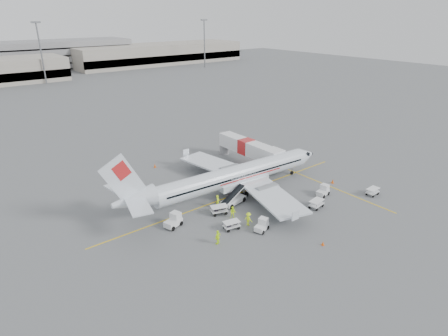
{
  "coord_description": "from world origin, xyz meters",
  "views": [
    {
      "loc": [
        -31.91,
        -38.15,
        25.13
      ],
      "look_at": [
        0.0,
        2.0,
        3.8
      ],
      "focal_mm": 30.0,
      "sensor_mm": 36.0,
      "label": 1
    }
  ],
  "objects_px": {
    "jet_bridge": "(246,151)",
    "belt_loader": "(234,195)",
    "aircraft": "(236,163)",
    "tug_mid": "(262,225)",
    "tug_aft": "(173,220)",
    "tug_fore": "(323,191)"
  },
  "relations": [
    {
      "from": "tug_fore",
      "to": "tug_mid",
      "type": "distance_m",
      "value": 13.92
    },
    {
      "from": "tug_fore",
      "to": "tug_aft",
      "type": "relative_size",
      "value": 0.91
    },
    {
      "from": "jet_bridge",
      "to": "belt_loader",
      "type": "xyz_separation_m",
      "value": [
        -11.77,
        -10.58,
        -0.77
      ]
    },
    {
      "from": "belt_loader",
      "to": "tug_aft",
      "type": "height_order",
      "value": "belt_loader"
    },
    {
      "from": "jet_bridge",
      "to": "tug_fore",
      "type": "bearing_deg",
      "value": -89.56
    },
    {
      "from": "aircraft",
      "to": "belt_loader",
      "type": "relative_size",
      "value": 6.65
    },
    {
      "from": "tug_fore",
      "to": "tug_aft",
      "type": "height_order",
      "value": "tug_aft"
    },
    {
      "from": "tug_aft",
      "to": "tug_mid",
      "type": "bearing_deg",
      "value": -60.65
    },
    {
      "from": "jet_bridge",
      "to": "tug_mid",
      "type": "height_order",
      "value": "jet_bridge"
    },
    {
      "from": "tug_mid",
      "to": "tug_aft",
      "type": "height_order",
      "value": "tug_aft"
    },
    {
      "from": "tug_mid",
      "to": "tug_fore",
      "type": "bearing_deg",
      "value": -13.67
    },
    {
      "from": "belt_loader",
      "to": "tug_mid",
      "type": "bearing_deg",
      "value": -114.84
    },
    {
      "from": "jet_bridge",
      "to": "tug_mid",
      "type": "distance_m",
      "value": 22.83
    },
    {
      "from": "belt_loader",
      "to": "tug_fore",
      "type": "xyz_separation_m",
      "value": [
        11.98,
        -6.29,
        -0.61
      ]
    },
    {
      "from": "aircraft",
      "to": "tug_aft",
      "type": "bearing_deg",
      "value": -164.63
    },
    {
      "from": "belt_loader",
      "to": "jet_bridge",
      "type": "bearing_deg",
      "value": 30.77
    },
    {
      "from": "tug_mid",
      "to": "tug_aft",
      "type": "distance_m",
      "value": 11.15
    },
    {
      "from": "belt_loader",
      "to": "tug_mid",
      "type": "distance_m",
      "value": 7.92
    },
    {
      "from": "aircraft",
      "to": "tug_mid",
      "type": "relative_size",
      "value": 17.36
    },
    {
      "from": "aircraft",
      "to": "tug_aft",
      "type": "height_order",
      "value": "aircraft"
    },
    {
      "from": "aircraft",
      "to": "jet_bridge",
      "type": "relative_size",
      "value": 2.09
    },
    {
      "from": "jet_bridge",
      "to": "belt_loader",
      "type": "height_order",
      "value": "jet_bridge"
    }
  ]
}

